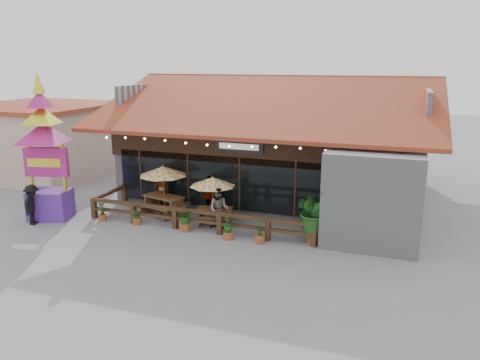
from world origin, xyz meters
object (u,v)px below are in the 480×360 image
at_px(thai_sign_tower, 44,137).
at_px(pedestrian, 32,205).
at_px(umbrella_left, 163,171).
at_px(tropical_plant, 315,212).
at_px(picnic_table_left, 164,202).
at_px(umbrella_right, 212,182).
at_px(picnic_table_right, 215,213).

xyz_separation_m(thai_sign_tower, pedestrian, (-0.13, -0.91, -2.76)).
bearing_deg(umbrella_left, thai_sign_tower, -154.47).
bearing_deg(pedestrian, umbrella_left, -71.32).
xyz_separation_m(tropical_plant, pedestrian, (-11.68, -1.92, -0.37)).
distance_m(umbrella_left, picnic_table_left, 1.42).
bearing_deg(tropical_plant, umbrella_left, 170.89).
distance_m(umbrella_left, umbrella_right, 2.54).
distance_m(tropical_plant, pedestrian, 11.84).
bearing_deg(picnic_table_left, thai_sign_tower, -154.70).
distance_m(picnic_table_right, tropical_plant, 4.54).
distance_m(thai_sign_tower, pedestrian, 2.91).
xyz_separation_m(umbrella_right, thai_sign_tower, (-6.99, -1.83, 1.82)).
bearing_deg(umbrella_right, pedestrian, -158.96).
height_order(umbrella_left, thai_sign_tower, thai_sign_tower).
height_order(umbrella_left, pedestrian, umbrella_left).
xyz_separation_m(picnic_table_right, pedestrian, (-7.27, -2.65, 0.40)).
bearing_deg(picnic_table_right, umbrella_right, 146.51).
relative_size(umbrella_left, umbrella_right, 1.04).
height_order(thai_sign_tower, pedestrian, thai_sign_tower).
bearing_deg(picnic_table_left, tropical_plant, -8.92).
distance_m(umbrella_right, picnic_table_right, 1.36).
height_order(umbrella_left, picnic_table_left, umbrella_left).
xyz_separation_m(thai_sign_tower, tropical_plant, (11.54, 1.01, -2.39)).
relative_size(umbrella_left, picnic_table_left, 1.09).
distance_m(picnic_table_left, thai_sign_tower, 5.81).
distance_m(umbrella_right, thai_sign_tower, 7.45).
bearing_deg(picnic_table_right, thai_sign_tower, -166.27).
xyz_separation_m(umbrella_left, umbrella_right, (2.51, -0.31, -0.20)).
bearing_deg(umbrella_left, tropical_plant, -9.11).
bearing_deg(thai_sign_tower, pedestrian, -98.41).
xyz_separation_m(picnic_table_left, picnic_table_right, (2.65, -0.38, -0.13)).
height_order(umbrella_right, picnic_table_right, umbrella_right).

